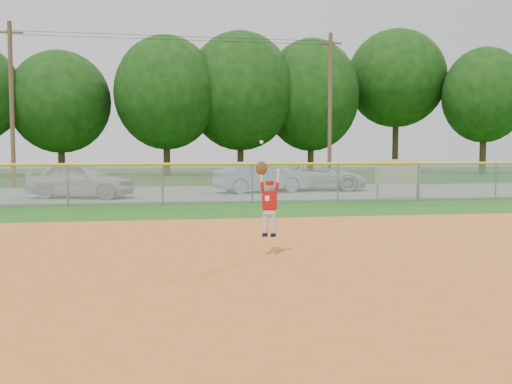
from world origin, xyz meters
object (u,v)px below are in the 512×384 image
(car_blue, at_px, (261,177))
(ballplayer, at_px, (268,199))
(sponsor_sign, at_px, (398,173))
(car_white_b, at_px, (317,176))
(car_white_a, at_px, (81,180))

(car_blue, bearing_deg, ballplayer, 157.47)
(car_blue, relative_size, sponsor_sign, 2.43)
(car_white_b, relative_size, sponsor_sign, 2.73)
(car_blue, xyz_separation_m, car_white_b, (3.02, 0.99, -0.04))
(car_white_a, relative_size, car_white_b, 0.88)
(ballplayer, bearing_deg, car_white_a, 109.96)
(car_blue, xyz_separation_m, sponsor_sign, (4.92, -4.45, 0.32))
(car_white_b, bearing_deg, sponsor_sign, -149.37)
(car_white_a, bearing_deg, car_blue, -58.98)
(car_blue, relative_size, ballplayer, 2.51)
(car_white_a, bearing_deg, sponsor_sign, -83.78)
(car_white_b, xyz_separation_m, ballplayer, (-5.82, -17.34, 0.34))
(car_white_a, relative_size, car_blue, 0.99)
(car_white_a, height_order, ballplayer, ballplayer)
(car_white_a, height_order, sponsor_sign, sponsor_sign)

